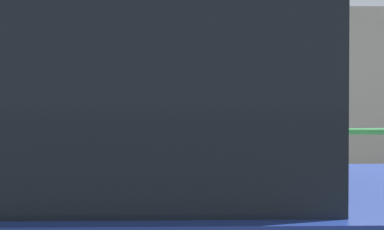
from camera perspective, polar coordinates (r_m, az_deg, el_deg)
The scene contains 4 objects.
parking_meter at distance 4.45m, azimuth 2.34°, elevation -2.74°, with size 0.15×0.16×1.46m.
pedestrian_at_meter at distance 4.43m, azimuth -5.71°, elevation -3.01°, with size 0.63×0.63×1.73m.
background_railing at distance 6.57m, azimuth -1.37°, elevation -3.65°, with size 24.06×0.06×1.06m.
backdrop_wall at distance 9.36m, azimuth -1.66°, elevation 0.48°, with size 32.00×0.50×2.63m, color gray.
Camera 1 is at (-0.11, -4.01, 1.47)m, focal length 67.33 mm.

